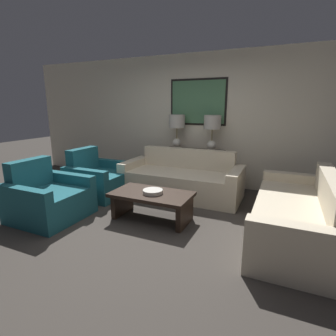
% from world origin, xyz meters
% --- Properties ---
extents(ground_plane, '(20.00, 20.00, 0.00)m').
position_xyz_m(ground_plane, '(0.00, 0.00, 0.00)').
color(ground_plane, '#3D3833').
extents(back_wall, '(8.44, 0.12, 2.65)m').
position_xyz_m(back_wall, '(0.00, 2.37, 1.33)').
color(back_wall, beige).
rests_on(back_wall, ground_plane).
extents(console_table, '(1.25, 0.36, 0.76)m').
position_xyz_m(console_table, '(0.00, 2.11, 0.38)').
color(console_table, '#332319').
rests_on(console_table, ground_plane).
extents(table_lamp_left, '(0.33, 0.33, 0.69)m').
position_xyz_m(table_lamp_left, '(-0.37, 2.11, 1.24)').
color(table_lamp_left, silver).
rests_on(table_lamp_left, console_table).
extents(table_lamp_right, '(0.33, 0.33, 0.69)m').
position_xyz_m(table_lamp_right, '(0.37, 2.11, 1.24)').
color(table_lamp_right, silver).
rests_on(table_lamp_right, console_table).
extents(couch_by_back_wall, '(2.18, 0.91, 0.83)m').
position_xyz_m(couch_by_back_wall, '(0.00, 1.46, 0.29)').
color(couch_by_back_wall, beige).
rests_on(couch_by_back_wall, ground_plane).
extents(couch_by_side, '(0.91, 2.18, 0.83)m').
position_xyz_m(couch_by_side, '(1.92, 0.55, 0.29)').
color(couch_by_side, beige).
rests_on(couch_by_side, ground_plane).
extents(coffee_table, '(1.16, 0.64, 0.41)m').
position_xyz_m(coffee_table, '(0.00, 0.28, 0.30)').
color(coffee_table, black).
rests_on(coffee_table, ground_plane).
extents(decorative_bowl, '(0.29, 0.29, 0.05)m').
position_xyz_m(decorative_bowl, '(0.03, 0.26, 0.43)').
color(decorative_bowl, beige).
rests_on(decorative_bowl, coffee_table).
extents(armchair_near_back_wall, '(0.93, 0.96, 0.86)m').
position_xyz_m(armchair_near_back_wall, '(-1.43, 0.85, 0.29)').
color(armchair_near_back_wall, '#1E5B66').
rests_on(armchair_near_back_wall, ground_plane).
extents(armchair_near_camera, '(0.93, 0.96, 0.86)m').
position_xyz_m(armchair_near_camera, '(-1.43, -0.29, 0.29)').
color(armchair_near_camera, '#1E5B66').
rests_on(armchair_near_camera, ground_plane).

